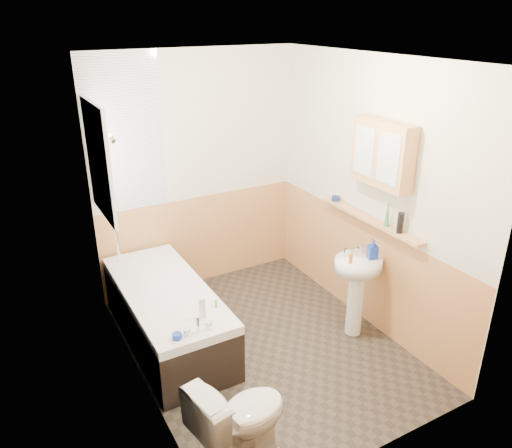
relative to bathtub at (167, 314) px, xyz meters
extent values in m
plane|color=#29241D|center=(0.73, -0.50, -0.29)|extent=(2.80, 2.80, 0.00)
plane|color=white|center=(0.73, -0.50, 2.21)|extent=(2.80, 2.80, 0.00)
cube|color=beige|center=(0.73, 0.91, 0.96)|extent=(2.20, 0.02, 2.50)
cube|color=beige|center=(0.73, -1.91, 0.96)|extent=(2.20, 0.02, 2.50)
cube|color=beige|center=(-0.38, -0.50, 0.96)|extent=(0.02, 2.80, 2.50)
cube|color=beige|center=(1.84, -0.50, 0.96)|extent=(0.02, 2.80, 2.50)
cube|color=tan|center=(1.82, -0.50, 0.21)|extent=(0.01, 2.80, 1.00)
cube|color=tan|center=(0.73, -1.89, 0.21)|extent=(2.20, 0.01, 1.00)
cube|color=tan|center=(0.73, 0.89, 0.21)|extent=(2.20, 0.01, 1.00)
cube|color=white|center=(-0.36, -0.50, 0.96)|extent=(0.01, 2.80, 2.50)
cube|color=white|center=(0.00, 0.89, 1.46)|extent=(0.75, 0.01, 1.50)
cube|color=white|center=(-0.34, 0.45, 1.36)|extent=(0.03, 0.79, 0.99)
cube|color=white|center=(-0.32, 0.45, 1.36)|extent=(0.01, 0.70, 0.90)
cube|color=white|center=(-0.32, 0.45, 1.36)|extent=(0.01, 0.04, 0.90)
cube|color=black|center=(0.00, 0.00, -0.05)|extent=(0.70, 1.70, 0.47)
cube|color=white|center=(0.00, 0.00, 0.22)|extent=(0.70, 1.70, 0.08)
cube|color=white|center=(0.00, 0.00, 0.21)|extent=(0.56, 1.56, 0.04)
cylinder|color=silver|center=(0.00, -0.75, 0.33)|extent=(0.04, 0.04, 0.14)
sphere|color=silver|center=(-0.09, -0.75, 0.30)|extent=(0.06, 0.06, 0.06)
sphere|color=silver|center=(0.09, -0.75, 0.30)|extent=(0.06, 0.06, 0.06)
cylinder|color=silver|center=(-0.32, 0.21, 1.17)|extent=(0.02, 0.02, 1.30)
cylinder|color=silver|center=(-0.32, 0.21, 0.57)|extent=(0.05, 0.05, 0.02)
cylinder|color=silver|center=(-0.32, 0.21, 1.76)|extent=(0.05, 0.05, 0.02)
cylinder|color=silver|center=(-0.27, 0.21, 1.60)|extent=(0.07, 0.09, 0.09)
imported|color=white|center=(-0.03, -1.50, 0.05)|extent=(0.75, 0.51, 0.68)
cylinder|color=white|center=(1.57, -0.73, 0.03)|extent=(0.15, 0.15, 0.64)
ellipsoid|color=white|center=(1.57, -0.73, 0.44)|extent=(0.46, 0.37, 0.12)
cylinder|color=silver|center=(1.48, -0.64, 0.54)|extent=(0.03, 0.03, 0.08)
cylinder|color=silver|center=(1.66, -0.64, 0.54)|extent=(0.03, 0.03, 0.08)
cylinder|color=silver|center=(1.57, -0.66, 0.56)|extent=(0.02, 0.11, 0.09)
cube|color=tan|center=(1.77, -0.60, 0.79)|extent=(0.10, 1.26, 0.03)
cube|color=tan|center=(1.75, -0.71, 1.43)|extent=(0.15, 0.61, 0.55)
cube|color=silver|center=(1.67, -0.86, 1.43)|extent=(0.01, 0.24, 0.42)
cube|color=silver|center=(1.67, -0.56, 1.43)|extent=(0.01, 0.24, 0.42)
cylinder|color=black|center=(1.77, -0.97, 0.89)|extent=(0.06, 0.06, 0.18)
cone|color=#388447|center=(1.77, -0.81, 0.92)|extent=(0.06, 0.06, 0.24)
cylinder|color=navy|center=(1.77, -0.09, 0.83)|extent=(0.10, 0.10, 0.05)
imported|color=#19339E|center=(1.67, -0.79, 0.54)|extent=(0.14, 0.20, 0.08)
cylinder|color=orange|center=(1.44, -0.77, 0.55)|extent=(0.04, 0.04, 0.09)
cube|color=silver|center=(0.11, -0.59, 0.36)|extent=(0.06, 0.04, 0.18)
cylinder|color=#19339E|center=(-0.17, -0.75, 0.29)|extent=(0.08, 0.08, 0.05)
cylinder|color=#59C647|center=(0.27, -0.50, 0.30)|extent=(0.03, 0.03, 0.07)
camera|label=1|loc=(-1.16, -3.74, 2.53)|focal=35.00mm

